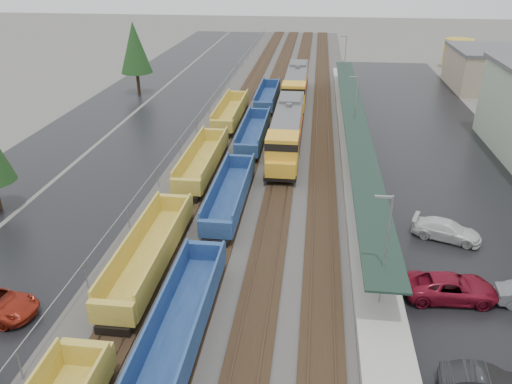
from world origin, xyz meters
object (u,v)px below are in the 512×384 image
(well_string_blue, at_px, (211,245))
(parked_car_east_a, at_px, (486,384))
(locomotive_lead, at_px, (287,131))
(parked_car_east_b, at_px, (451,288))
(locomotive_trail, at_px, (296,86))
(well_string_yellow, at_px, (150,253))
(storage_tank, at_px, (458,54))
(parked_car_east_c, at_px, (447,230))

(well_string_blue, height_order, parked_car_east_a, well_string_blue)
(locomotive_lead, distance_m, well_string_blue, 22.56)
(parked_car_east_b, bearing_deg, locomotive_trail, 11.78)
(well_string_yellow, distance_m, parked_car_east_b, 20.22)
(locomotive_lead, xyz_separation_m, locomotive_trail, (0.00, 21.00, 0.00))
(locomotive_trail, xyz_separation_m, storage_tank, (29.76, 28.53, 0.24))
(parked_car_east_b, bearing_deg, well_string_yellow, 84.08)
(locomotive_trail, bearing_deg, well_string_blue, -95.29)
(well_string_blue, distance_m, storage_tank, 79.26)
(well_string_yellow, xyz_separation_m, parked_car_east_a, (20.14, -8.90, -0.48))
(locomotive_trail, xyz_separation_m, well_string_yellow, (-8.00, -44.90, -1.27))
(storage_tank, xyz_separation_m, parked_car_east_a, (-17.62, -82.33, -1.99))
(well_string_yellow, bearing_deg, locomotive_trail, 79.90)
(storage_tank, distance_m, parked_car_east_b, 76.50)
(parked_car_east_a, bearing_deg, well_string_blue, 61.55)
(locomotive_lead, relative_size, parked_car_east_a, 4.64)
(locomotive_lead, relative_size, well_string_blue, 0.21)
(locomotive_trail, relative_size, well_string_blue, 0.21)
(locomotive_lead, height_order, well_string_yellow, locomotive_lead)
(well_string_yellow, bearing_deg, parked_car_east_a, -23.83)
(locomotive_lead, relative_size, well_string_yellow, 0.25)
(parked_car_east_a, bearing_deg, storage_tank, -7.14)
(well_string_yellow, height_order, parked_car_east_a, well_string_yellow)
(well_string_blue, bearing_deg, parked_car_east_a, -33.39)
(locomotive_lead, bearing_deg, storage_tank, 59.00)
(well_string_yellow, relative_size, parked_car_east_c, 16.08)
(locomotive_trail, relative_size, parked_car_east_b, 3.53)
(well_string_yellow, relative_size, parked_car_east_b, 14.21)
(storage_tank, relative_size, parked_car_east_a, 1.22)
(parked_car_east_a, bearing_deg, locomotive_trail, 17.66)
(locomotive_trail, height_order, well_string_blue, locomotive_trail)
(locomotive_trail, relative_size, storage_tank, 3.80)
(parked_car_east_b, bearing_deg, well_string_blue, 77.30)
(well_string_blue, bearing_deg, parked_car_east_c, 15.66)
(locomotive_lead, bearing_deg, parked_car_east_b, -63.92)
(well_string_blue, xyz_separation_m, parked_car_east_a, (16.14, -10.64, -0.44))
(well_string_yellow, xyz_separation_m, storage_tank, (37.76, 73.43, 1.51))
(locomotive_trail, bearing_deg, parked_car_east_a, -77.28)
(locomotive_lead, xyz_separation_m, parked_car_east_c, (13.59, -17.23, -1.74))
(well_string_blue, bearing_deg, well_string_yellow, -156.48)
(locomotive_lead, relative_size, parked_car_east_c, 4.00)
(well_string_blue, relative_size, parked_car_east_c, 18.67)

